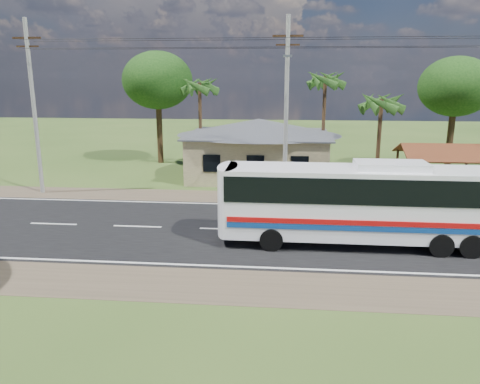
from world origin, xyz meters
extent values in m
plane|color=#2F4B1A|center=(0.00, 0.00, 0.00)|extent=(120.00, 120.00, 0.00)
cube|color=black|center=(0.00, 0.00, 0.01)|extent=(120.00, 10.00, 0.02)
cube|color=brown|center=(0.00, 6.50, 0.01)|extent=(120.00, 3.00, 0.01)
cube|color=brown|center=(0.00, -6.50, 0.01)|extent=(120.00, 3.00, 0.01)
cube|color=silver|center=(0.00, 4.70, 0.03)|extent=(120.00, 0.15, 0.01)
cube|color=silver|center=(0.00, -4.70, 0.03)|extent=(120.00, 0.15, 0.01)
cube|color=silver|center=(0.00, 0.00, 0.03)|extent=(120.00, 0.15, 0.01)
cube|color=tan|center=(1.00, 13.00, 1.60)|extent=(10.00, 8.00, 3.20)
cube|color=#4C4F54|center=(1.00, 13.00, 3.25)|extent=(10.60, 8.60, 0.10)
pyramid|color=#4C4F54|center=(1.00, 13.00, 4.40)|extent=(12.40, 10.00, 1.20)
cube|color=black|center=(-2.00, 8.98, 1.70)|extent=(1.20, 0.08, 1.20)
cube|color=black|center=(1.00, 8.98, 1.70)|extent=(1.20, 0.08, 1.20)
cube|color=black|center=(4.00, 8.98, 1.70)|extent=(1.20, 0.08, 1.20)
cylinder|color=#351F13|center=(10.70, 6.70, 1.30)|extent=(0.16, 0.16, 2.60)
cylinder|color=#351F13|center=(10.70, 10.30, 1.30)|extent=(0.16, 0.16, 2.60)
cylinder|color=#351F13|center=(15.30, 10.30, 1.30)|extent=(0.16, 0.16, 2.60)
cube|color=brown|center=(13.00, 7.40, 2.90)|extent=(5.20, 2.28, 0.90)
cube|color=brown|center=(13.00, 9.60, 2.90)|extent=(5.20, 2.28, 0.90)
cube|color=#351F13|center=(13.00, 8.50, 3.25)|extent=(5.20, 0.12, 0.12)
cube|color=#9E9E99|center=(12.00, 5.60, 0.45)|extent=(7.00, 0.30, 0.90)
cylinder|color=#9E9E99|center=(-13.00, 6.50, 5.50)|extent=(0.26, 0.26, 11.00)
cube|color=#351F13|center=(-13.00, 6.50, 9.80)|extent=(1.80, 0.12, 0.12)
cube|color=#351F13|center=(-13.00, 6.50, 9.30)|extent=(1.40, 0.10, 0.10)
cylinder|color=#9E9E99|center=(3.00, 6.50, 5.50)|extent=(0.26, 0.26, 11.00)
cube|color=#351F13|center=(3.00, 6.50, 9.80)|extent=(1.80, 0.12, 0.12)
cube|color=#351F13|center=(3.00, 6.50, 9.30)|extent=(1.40, 0.10, 0.10)
cylinder|color=gray|center=(3.00, 5.50, 8.60)|extent=(0.08, 2.00, 0.08)
cube|color=gray|center=(3.00, 4.50, 8.60)|extent=(0.50, 0.18, 0.12)
cylinder|color=black|center=(-5.00, 6.50, 9.60)|extent=(16.00, 0.02, 0.02)
cylinder|color=black|center=(10.50, 6.50, 9.60)|extent=(15.00, 0.02, 0.02)
cylinder|color=#47301E|center=(9.50, 11.00, 3.00)|extent=(0.28, 0.28, 6.00)
cylinder|color=#47301E|center=(6.00, 15.50, 3.75)|extent=(0.28, 0.28, 7.50)
cylinder|color=#47301E|center=(-4.00, 16.00, 3.50)|extent=(0.28, 0.28, 7.00)
cylinder|color=#47301E|center=(-8.00, 18.00, 2.97)|extent=(0.50, 0.50, 5.95)
ellipsoid|color=#12340E|center=(-8.00, 18.00, 7.15)|extent=(6.00, 6.00, 4.92)
cylinder|color=#47301E|center=(16.00, 16.00, 2.80)|extent=(0.50, 0.50, 5.60)
ellipsoid|color=#12340E|center=(16.00, 16.00, 6.72)|extent=(5.60, 5.60, 4.59)
cube|color=white|center=(6.59, -1.55, 2.02)|extent=(12.42, 2.63, 3.10)
cube|color=black|center=(6.59, -1.55, 2.79)|extent=(12.47, 2.69, 1.14)
cube|color=black|center=(0.39, -1.53, 2.43)|extent=(0.13, 2.38, 1.86)
cube|color=#B20A0B|center=(6.59, -2.87, 1.45)|extent=(12.20, 0.09, 0.23)
cube|color=navy|center=(6.59, -2.87, 1.19)|extent=(12.20, 0.09, 0.23)
cube|color=white|center=(7.63, -1.56, 3.72)|extent=(3.11, 1.67, 0.31)
cylinder|color=black|center=(2.45, -2.73, 0.52)|extent=(1.04, 0.37, 1.03)
cylinder|color=black|center=(2.46, -0.35, 0.52)|extent=(1.04, 0.37, 1.03)
cylinder|color=black|center=(9.69, -2.75, 0.52)|extent=(1.04, 0.37, 1.03)
cylinder|color=black|center=(9.70, -0.38, 0.52)|extent=(1.04, 0.37, 1.03)
cylinder|color=black|center=(10.93, -2.76, 0.52)|extent=(1.04, 0.37, 1.03)
cylinder|color=black|center=(10.94, -0.38, 0.52)|extent=(1.04, 0.37, 1.03)
imported|color=black|center=(4.34, 7.08, 0.50)|extent=(1.93, 0.74, 1.00)
camera|label=1|loc=(2.91, -22.28, 7.57)|focal=35.00mm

